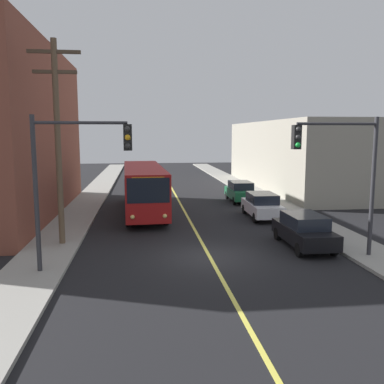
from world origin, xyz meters
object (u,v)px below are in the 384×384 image
(parked_car_green, at_px, (240,191))
(fire_hydrant, at_px, (326,225))
(city_bus, at_px, (144,187))
(utility_pole_near, at_px, (58,133))
(parked_car_white, at_px, (262,205))
(traffic_signal_left_corner, at_px, (76,164))
(parked_car_black, at_px, (304,230))
(traffic_signal_right_corner, at_px, (340,161))

(parked_car_green, xyz_separation_m, fire_hydrant, (1.92, -11.65, -0.26))
(fire_hydrant, bearing_deg, parked_car_green, 99.36)
(city_bus, height_order, utility_pole_near, utility_pole_near)
(city_bus, xyz_separation_m, parked_car_white, (7.62, -2.84, -0.98))
(city_bus, height_order, traffic_signal_left_corner, traffic_signal_left_corner)
(parked_car_black, bearing_deg, city_bus, 127.58)
(city_bus, xyz_separation_m, parked_car_black, (7.62, -9.90, -0.98))
(traffic_signal_left_corner, distance_m, traffic_signal_right_corner, 10.83)
(parked_car_black, height_order, parked_car_green, same)
(traffic_signal_left_corner, height_order, traffic_signal_right_corner, same)
(city_bus, bearing_deg, utility_pole_near, -115.72)
(parked_car_green, bearing_deg, traffic_signal_left_corner, -122.48)
(traffic_signal_left_corner, bearing_deg, utility_pole_near, 109.19)
(parked_car_black, relative_size, traffic_signal_right_corner, 0.73)
(city_bus, xyz_separation_m, fire_hydrant, (9.70, -7.84, -1.23))
(utility_pole_near, bearing_deg, traffic_signal_left_corner, -70.81)
(parked_car_white, distance_m, utility_pole_near, 13.64)
(utility_pole_near, xyz_separation_m, fire_hydrant, (13.70, 0.46, -4.87))
(parked_car_white, bearing_deg, traffic_signal_right_corner, -85.93)
(parked_car_white, bearing_deg, utility_pole_near, -154.82)
(parked_car_green, height_order, traffic_signal_right_corner, traffic_signal_right_corner)
(parked_car_green, bearing_deg, city_bus, -153.93)
(utility_pole_near, xyz_separation_m, traffic_signal_right_corner, (12.26, -3.65, -1.15))
(fire_hydrant, bearing_deg, traffic_signal_left_corner, -159.46)
(parked_car_white, distance_m, fire_hydrant, 5.43)
(utility_pole_near, relative_size, fire_hydrant, 11.45)
(parked_car_black, xyz_separation_m, parked_car_green, (0.16, 13.71, 0.00))
(parked_car_green, bearing_deg, fire_hydrant, -80.64)
(utility_pole_near, distance_m, traffic_signal_right_corner, 12.85)
(parked_car_black, bearing_deg, parked_car_white, 90.04)
(parked_car_green, xyz_separation_m, utility_pole_near, (-11.78, -12.10, 4.61))
(fire_hydrant, bearing_deg, parked_car_black, -135.25)
(parked_car_black, relative_size, utility_pole_near, 0.46)
(parked_car_black, relative_size, parked_car_white, 0.99)
(parked_car_white, bearing_deg, city_bus, 159.58)
(traffic_signal_left_corner, relative_size, traffic_signal_right_corner, 1.00)
(city_bus, height_order, traffic_signal_right_corner, traffic_signal_right_corner)
(parked_car_green, bearing_deg, traffic_signal_right_corner, -88.25)
(city_bus, bearing_deg, traffic_signal_right_corner, -55.32)
(parked_car_green, xyz_separation_m, traffic_signal_right_corner, (0.48, -15.76, 3.46))
(parked_car_black, bearing_deg, fire_hydrant, 44.75)
(parked_car_white, xyz_separation_m, traffic_signal_left_corner, (-10.17, -9.60, 3.46))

